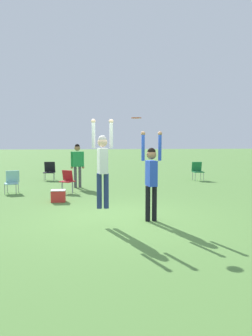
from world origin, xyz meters
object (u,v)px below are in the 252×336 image
camping_chair_0 (50,170)px  cooler_box (58,196)px  camping_chair_1 (197,170)px  camping_chair_3 (12,181)px  camping_chair_2 (67,179)px  person_defending (151,174)px  frisbee (136,118)px  person_spectator_near (77,161)px  person_jumping (103,162)px

camping_chair_0 → cooler_box: (0.94, -5.81, -0.31)m
camping_chair_1 → camping_chair_3: bearing=21.4°
camping_chair_1 → camping_chair_2: 6.87m
cooler_box → camping_chair_3: bearing=133.7°
person_defending → camping_chair_0: bearing=-166.2°
frisbee → camping_chair_0: frisbee is taller
person_spectator_near → cooler_box: 3.27m
cooler_box → person_spectator_near: bearing=80.4°
frisbee → camping_chair_2: bearing=111.9°
camping_chair_0 → camping_chair_2: (1.12, -4.01, 0.01)m
person_jumping → person_spectator_near: size_ratio=1.15×
person_spectator_near → frisbee: bearing=-88.4°
camping_chair_0 → camping_chair_1: size_ratio=1.00×
frisbee → camping_chair_0: bearing=109.1°
camping_chair_0 → camping_chair_3: camping_chair_0 is taller
camping_chair_0 → camping_chair_2: size_ratio=1.07×
camping_chair_2 → camping_chair_1: bearing=-119.2°
person_jumping → person_defending: size_ratio=0.95×
camping_chair_0 → person_defending: bearing=115.8°
frisbee → camping_chair_0: 9.50m
camping_chair_2 → camping_chair_0: bearing=-40.6°
person_jumping → camping_chair_1: bearing=-40.3°
person_jumping → camping_chair_3: person_jumping is taller
camping_chair_1 → person_defending: bearing=65.3°
camping_chair_1 → camping_chair_0: bearing=-5.5°
camping_chair_3 → frisbee: bearing=111.9°
camping_chair_3 → cooler_box: camping_chair_3 is taller
person_jumping → camping_chair_3: 5.96m
camping_chair_1 → camping_chair_3: camping_chair_1 is taller
frisbee → camping_chair_3: size_ratio=0.29×
camping_chair_1 → cooler_box: 8.00m
person_defending → camping_chair_0: size_ratio=2.44×
person_jumping → cooler_box: 3.50m
person_jumping → frisbee: 1.29m
camping_chair_1 → person_spectator_near: size_ratio=0.50×
person_defending → camping_chair_2: 5.20m
person_jumping → camping_chair_2: bearing=5.3°
frisbee → person_spectator_near: (-1.58, 6.06, -1.40)m
camping_chair_0 → camping_chair_1: camping_chair_0 is taller
person_jumping → camping_chair_2: person_jumping is taller
frisbee → person_spectator_near: bearing=104.6°
camping_chair_1 → camping_chair_3: size_ratio=1.07×
camping_chair_0 → camping_chair_2: bearing=109.7°
frisbee → camping_chair_1: bearing=61.9°
camping_chair_2 → cooler_box: bearing=118.0°
frisbee → camping_chair_0: (-3.04, 8.77, -2.00)m
person_defending → cooler_box: person_defending is taller
person_defending → camping_chair_2: (-2.31, 4.61, -0.66)m
person_jumping → person_defending: bearing=-90.0°
person_defending → camping_chair_3: person_defending is taller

